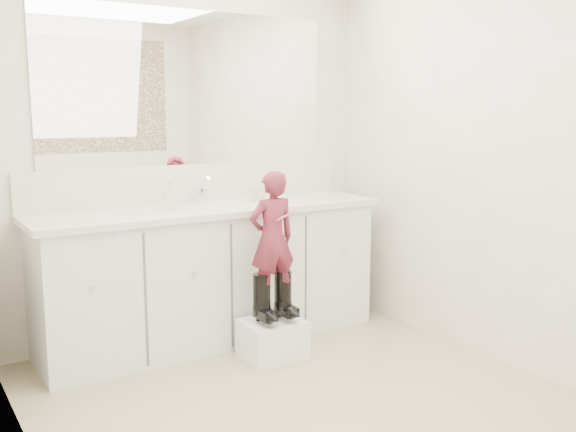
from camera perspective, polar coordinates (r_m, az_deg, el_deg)
floor at (r=3.37m, az=2.87°, el=-16.96°), size 3.00×3.00×0.00m
wall_back at (r=4.34m, az=-8.55°, el=5.36°), size 2.60×0.00×2.60m
wall_left at (r=2.52m, az=-21.82°, el=2.01°), size 0.00×3.00×3.00m
wall_right at (r=3.93m, az=18.73°, el=4.57°), size 0.00×3.00×3.00m
vanity_cabinet at (r=4.22m, az=-6.77°, el=-5.39°), size 2.20×0.55×0.85m
countertop at (r=4.12m, az=-6.80°, el=0.56°), size 2.28×0.58×0.04m
backsplash at (r=4.35m, az=-8.41°, el=2.92°), size 2.28×0.03×0.25m
mirror at (r=4.32m, az=-8.62°, el=11.18°), size 2.00×0.02×1.00m
faucet at (r=4.26m, az=-7.78°, el=1.78°), size 0.08×0.08×0.10m
cup at (r=4.35m, az=-2.65°, el=2.03°), size 0.12×0.12×0.10m
soap_bottle at (r=3.98m, az=-10.37°, el=1.85°), size 0.11×0.11×0.19m
step_stool at (r=3.99m, az=-1.38°, el=-10.86°), size 0.37×0.31×0.23m
boot_left at (r=3.87m, az=-2.36°, el=-7.35°), size 0.12×0.20×0.30m
boot_right at (r=3.94m, az=-0.46°, el=-7.02°), size 0.12×0.20×0.30m
toddler at (r=3.82m, az=-1.42°, el=-2.05°), size 0.30×0.20×0.81m
toothbrush at (r=3.79m, az=-0.16°, el=0.06°), size 0.14×0.02×0.06m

